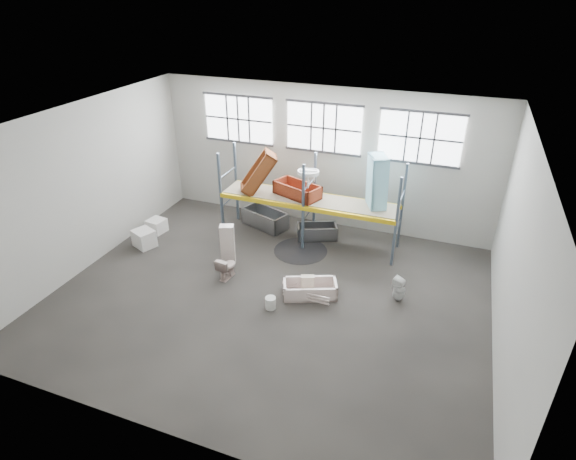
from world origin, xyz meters
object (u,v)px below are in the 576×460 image
at_px(bathtub_beige, 310,289).
at_px(toilet_white, 399,289).
at_px(rust_tub_flat, 297,190).
at_px(steel_tub_right, 317,231).
at_px(cistern_tall, 228,245).
at_px(bucket, 271,303).
at_px(carton_near, 144,238).
at_px(steel_tub_left, 265,218).
at_px(blue_tub_upright, 377,183).
at_px(toilet_beige, 227,267).

relative_size(bathtub_beige, toilet_white, 2.06).
bearing_deg(rust_tub_flat, bathtub_beige, -64.04).
bearing_deg(steel_tub_right, cistern_tall, -129.77).
distance_m(rust_tub_flat, bucket, 4.42).
distance_m(cistern_tall, toilet_white, 5.41).
relative_size(cistern_tall, steel_tub_right, 1.00).
height_order(toilet_white, carton_near, toilet_white).
bearing_deg(steel_tub_left, rust_tub_flat, -16.21).
bearing_deg(rust_tub_flat, carton_near, -152.71).
distance_m(rust_tub_flat, blue_tub_upright, 2.67).
bearing_deg(toilet_beige, carton_near, -4.62).
bearing_deg(steel_tub_left, blue_tub_upright, -3.46).
bearing_deg(rust_tub_flat, bucket, -80.52).
relative_size(toilet_beige, rust_tub_flat, 0.45).
distance_m(cistern_tall, steel_tub_right, 3.38).
distance_m(cistern_tall, bucket, 2.77).
xyz_separation_m(bathtub_beige, carton_near, (-6.16, 0.70, 0.07)).
xyz_separation_m(steel_tub_left, carton_near, (-3.27, -2.80, -0.01)).
distance_m(toilet_beige, bucket, 2.06).
relative_size(steel_tub_left, carton_near, 2.43).
bearing_deg(bathtub_beige, cistern_tall, 143.67).
relative_size(rust_tub_flat, blue_tub_upright, 0.90).
bearing_deg(steel_tub_left, bathtub_beige, -50.48).
xyz_separation_m(blue_tub_upright, bucket, (-1.93, -4.20, -2.22)).
distance_m(steel_tub_right, rust_tub_flat, 1.72).
bearing_deg(carton_near, toilet_beige, -11.38).
height_order(toilet_white, blue_tub_upright, blue_tub_upright).
bearing_deg(bucket, toilet_white, 26.46).
bearing_deg(toilet_white, bucket, -45.79).
bearing_deg(cistern_tall, bathtub_beige, -34.48).
relative_size(toilet_white, steel_tub_left, 0.44).
bearing_deg(toilet_beige, steel_tub_left, -79.48).
relative_size(steel_tub_right, blue_tub_upright, 0.76).
height_order(toilet_beige, blue_tub_upright, blue_tub_upright).
bearing_deg(cistern_tall, steel_tub_right, 29.67).
xyz_separation_m(steel_tub_right, carton_near, (-5.32, -2.61, 0.05)).
bearing_deg(bathtub_beige, rust_tub_flat, 93.54).
height_order(steel_tub_right, carton_near, carton_near).
bearing_deg(rust_tub_flat, toilet_white, -31.69).
relative_size(bathtub_beige, carton_near, 2.21).
bearing_deg(steel_tub_left, cistern_tall, -91.88).
height_order(bucket, carton_near, carton_near).
distance_m(steel_tub_left, blue_tub_upright, 4.51).
relative_size(bathtub_beige, bucket, 4.36).
xyz_separation_m(blue_tub_upright, carton_near, (-7.26, -2.56, -2.10)).
bearing_deg(steel_tub_right, bathtub_beige, -75.84).
height_order(rust_tub_flat, carton_near, rust_tub_flat).
distance_m(bathtub_beige, steel_tub_right, 3.42).
xyz_separation_m(toilet_beige, steel_tub_right, (1.82, 3.32, -0.11)).
distance_m(bucket, carton_near, 5.57).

